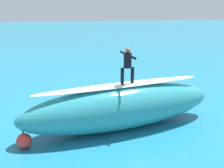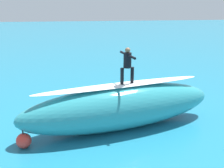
# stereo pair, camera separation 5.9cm
# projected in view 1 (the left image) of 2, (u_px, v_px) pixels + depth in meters

# --- Properties ---
(ground_plane) EXTENTS (120.00, 120.00, 0.00)m
(ground_plane) POSITION_uv_depth(u_px,v_px,m) (115.00, 112.00, 13.45)
(ground_plane) COLOR teal
(wave_crest) EXTENTS (9.18, 4.08, 1.97)m
(wave_crest) POSITION_uv_depth(u_px,v_px,m) (121.00, 107.00, 11.60)
(wave_crest) COLOR teal
(wave_crest) RESTS_ON ground_plane
(wave_foam_lip) EXTENTS (7.56, 2.47, 0.08)m
(wave_foam_lip) POSITION_uv_depth(u_px,v_px,m) (121.00, 85.00, 11.28)
(wave_foam_lip) COLOR white
(wave_foam_lip) RESTS_ON wave_crest
(surfboard_riding) EXTENTS (2.17, 0.99, 0.08)m
(surfboard_riding) POSITION_uv_depth(u_px,v_px,m) (127.00, 84.00, 11.38)
(surfboard_riding) COLOR silver
(surfboard_riding) RESTS_ON wave_crest
(surfer_riding) EXTENTS (0.61, 1.47, 1.57)m
(surfer_riding) POSITION_uv_depth(u_px,v_px,m) (128.00, 63.00, 11.09)
(surfer_riding) COLOR black
(surfer_riding) RESTS_ON surfboard_riding
(surfboard_paddling) EXTENTS (2.38, 1.44, 0.06)m
(surfboard_paddling) POSITION_uv_depth(u_px,v_px,m) (101.00, 97.00, 15.46)
(surfboard_paddling) COLOR #33B2D1
(surfboard_paddling) RESTS_ON ground_plane
(surfer_paddling) EXTENTS (1.60, 0.89, 0.30)m
(surfer_paddling) POSITION_uv_depth(u_px,v_px,m) (103.00, 95.00, 15.37)
(surfer_paddling) COLOR black
(surfer_paddling) RESTS_ON surfboard_paddling
(buoy_marker) EXTENTS (0.59, 0.59, 1.01)m
(buoy_marker) POSITION_uv_depth(u_px,v_px,m) (24.00, 141.00, 10.17)
(buoy_marker) COLOR red
(buoy_marker) RESTS_ON ground_plane
(foam_patch_near) EXTENTS (0.90, 0.78, 0.11)m
(foam_patch_near) POSITION_uv_depth(u_px,v_px,m) (68.00, 117.00, 12.84)
(foam_patch_near) COLOR white
(foam_patch_near) RESTS_ON ground_plane
(foam_patch_mid) EXTENTS (0.65, 0.61, 0.12)m
(foam_patch_mid) POSITION_uv_depth(u_px,v_px,m) (55.00, 107.00, 13.96)
(foam_patch_mid) COLOR white
(foam_patch_mid) RESTS_ON ground_plane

